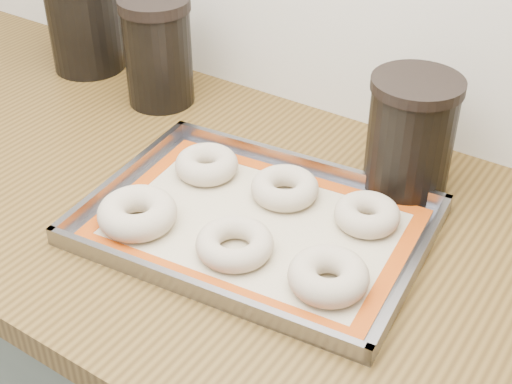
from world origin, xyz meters
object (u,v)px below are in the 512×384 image
Objects in this scene: bagel_front_left at (137,213)px; bagel_front_mid at (235,244)px; canister_left at (83,11)px; canister_right at (411,134)px; bagel_back_mid at (285,188)px; bagel_back_left at (207,164)px; bagel_back_right at (367,214)px; bagel_front_right at (328,276)px; baking_tray at (256,223)px; canister_mid at (158,51)px.

bagel_front_mid is at bearing 9.28° from bagel_front_left.
canister_left is 0.69m from canister_right.
canister_right is (0.69, -0.04, -0.03)m from canister_left.
bagel_back_left is at bearing -173.78° from bagel_back_mid.
bagel_back_right is at bearing 5.06° from bagel_back_left.
bagel_front_right is at bearing -23.18° from canister_left.
bagel_back_mid is (-0.00, 0.08, 0.01)m from baking_tray.
bagel_back_mid reaches higher than baking_tray.
canister_mid is at bearing -8.19° from canister_left.
bagel_front_left is at bearing -38.42° from canister_left.
bagel_front_mid is at bearing -37.97° from canister_mid.
canister_mid is 1.08× the size of canister_right.
canister_right is at bearing -3.01° from canister_left.
canister_left reaches higher than baking_tray.
canister_left reaches higher than canister_mid.
baking_tray is 2.79× the size of canister_right.
bagel_front_mid is 0.19m from bagel_back_left.
bagel_back_left reaches higher than bagel_back_right.
canister_left is at bearing 156.82° from bagel_front_right.
bagel_back_mid is at bearing -21.64° from canister_mid.
canister_mid is (-0.35, 0.14, 0.08)m from bagel_back_mid.
bagel_back_left is at bearing -150.56° from canister_right.
canister_left is (-0.57, 0.31, 0.10)m from bagel_front_mid.
bagel_back_right is (-0.02, 0.14, -0.00)m from bagel_front_right.
bagel_back_left is (-0.28, 0.12, -0.00)m from bagel_front_right.
baking_tray is 0.16m from bagel_front_right.
baking_tray is at bearing 99.50° from bagel_front_mid.
bagel_back_mid is 0.20m from canister_right.
bagel_back_right reaches higher than baking_tray.
bagel_back_left reaches higher than bagel_front_mid.
canister_right is at bearing 58.70° from baking_tray.
canister_mid reaches higher than bagel_front_right.
bagel_back_right is at bearing -15.23° from canister_mid.
bagel_front_mid is at bearing -80.50° from baking_tray.
bagel_back_right is 0.14m from canister_right.
baking_tray is 0.26m from canister_right.
bagel_front_mid is at bearing -28.69° from canister_left.
baking_tray is at bearing 33.72° from bagel_front_left.
canister_left reaches higher than bagel_front_right.
bagel_front_left is 0.62× the size of canister_right.
canister_mid is at bearing 125.07° from bagel_front_left.
bagel_back_left is at bearing 88.84° from bagel_front_left.
bagel_front_left reaches higher than bagel_front_right.
baking_tray is at bearing 158.95° from bagel_front_right.
bagel_front_left is 1.07× the size of bagel_front_mid.
canister_left is 1.20× the size of canister_mid.
canister_right is at bearing 93.63° from bagel_front_right.
bagel_front_left is 1.11× the size of bagel_back_mid.
bagel_front_left reaches higher than bagel_front_mid.
baking_tray is 4.78× the size of bagel_front_mid.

